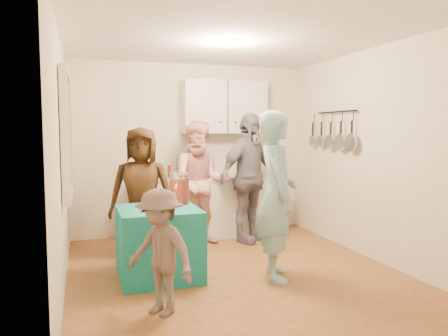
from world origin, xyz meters
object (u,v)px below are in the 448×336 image
object	(u,v)px
woman_back_center	(201,183)
punch_jar	(179,189)
party_table	(159,243)
microwave	(195,167)
man_birthday	(276,195)
child_near_left	(160,252)
woman_back_left	(142,192)
woman_back_right	(248,178)
counter	(209,208)

from	to	relation	value
woman_back_center	punch_jar	bearing A→B (deg)	-106.40
party_table	woman_back_center	size ratio (longest dim) A/B	0.49
microwave	man_birthday	bearing A→B (deg)	-87.59
party_table	punch_jar	world-z (taller)	punch_jar
punch_jar	child_near_left	size ratio (longest dim) A/B	0.31
woman_back_center	child_near_left	distance (m)	2.40
microwave	man_birthday	world-z (taller)	man_birthday
microwave	woman_back_center	size ratio (longest dim) A/B	0.28
woman_back_left	microwave	bearing A→B (deg)	56.46
woman_back_center	microwave	bearing A→B (deg)	97.99
punch_jar	woman_back_right	xyz separation A→B (m)	(1.21, 0.94, -0.01)
punch_jar	woman_back_center	bearing A→B (deg)	62.60
counter	woman_back_left	distance (m)	1.41
counter	man_birthday	size ratio (longest dim) A/B	1.22
man_birthday	woman_back_right	xyz separation A→B (m)	(0.28, 1.56, 0.02)
microwave	punch_jar	world-z (taller)	microwave
man_birthday	woman_back_right	size ratio (longest dim) A/B	0.98
microwave	woman_back_center	distance (m)	0.45
microwave	woman_back_left	xyz separation A→B (m)	(-0.90, -0.78, -0.22)
counter	woman_back_center	bearing A→B (deg)	-119.43
woman_back_left	woman_back_right	xyz separation A→B (m)	(1.55, 0.30, 0.10)
counter	party_table	xyz separation A→B (m)	(-1.04, -1.63, -0.05)
counter	man_birthday	world-z (taller)	man_birthday
woman_back_left	woman_back_right	bearing A→B (deg)	26.14
counter	party_table	world-z (taller)	counter
counter	microwave	world-z (taller)	microwave
counter	punch_jar	world-z (taller)	punch_jar
woman_back_center	counter	bearing A→B (deg)	71.57
woman_back_right	punch_jar	bearing A→B (deg)	-168.97
party_table	child_near_left	xyz separation A→B (m)	(-0.15, -0.96, 0.17)
microwave	party_table	distance (m)	1.95
punch_jar	woman_back_center	size ratio (longest dim) A/B	0.20
counter	microwave	size ratio (longest dim) A/B	4.49
microwave	child_near_left	bearing A→B (deg)	-118.57
punch_jar	child_near_left	bearing A→B (deg)	-110.07
counter	woman_back_left	world-z (taller)	woman_back_left
microwave	child_near_left	size ratio (longest dim) A/B	0.44
woman_back_right	child_near_left	distance (m)	2.69
punch_jar	child_near_left	distance (m)	1.29
party_table	woman_back_left	distance (m)	0.96
party_table	punch_jar	bearing A→B (deg)	36.43
party_table	woman_back_right	world-z (taller)	woman_back_right
woman_back_left	woman_back_right	size ratio (longest dim) A/B	0.89
man_birthday	woman_back_center	size ratio (longest dim) A/B	1.05
punch_jar	microwave	bearing A→B (deg)	68.97
punch_jar	man_birthday	xyz separation A→B (m)	(0.92, -0.62, -0.03)
microwave	man_birthday	distance (m)	2.08
microwave	party_table	xyz separation A→B (m)	(-0.83, -1.63, -0.67)
punch_jar	woman_back_left	distance (m)	0.74
counter	microwave	xyz separation A→B (m)	(-0.21, 0.00, 0.62)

